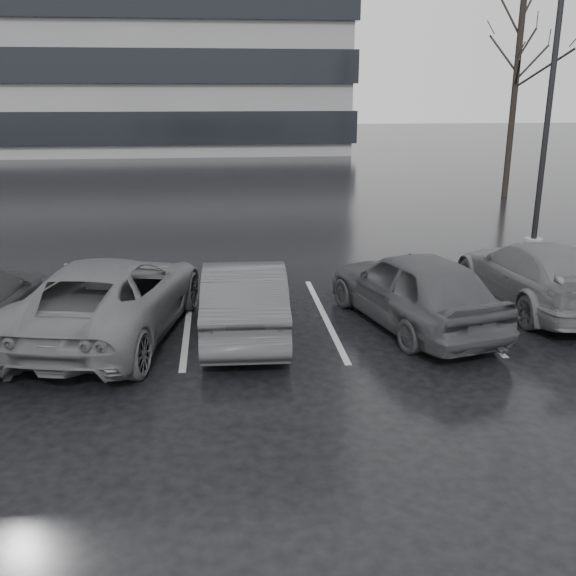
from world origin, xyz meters
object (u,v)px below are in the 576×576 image
(car_west_b, at_px, (110,297))
(car_east, at_px, (535,274))
(car_main, at_px, (414,288))
(car_west_a, at_px, (245,297))
(lamp_post, at_px, (550,95))
(tree_north, at_px, (514,96))

(car_west_b, height_order, car_east, car_west_b)
(car_main, distance_m, car_west_b, 5.84)
(car_west_a, bearing_deg, lamp_post, -142.71)
(car_west_b, xyz_separation_m, tree_north, (14.60, 15.06, 3.50))
(car_main, xyz_separation_m, car_east, (2.97, 0.92, -0.07))
(car_main, relative_size, tree_north, 0.53)
(lamp_post, bearing_deg, car_west_a, -144.72)
(car_west_a, xyz_separation_m, tree_north, (12.07, 15.26, 3.54))
(car_west_b, relative_size, tree_north, 0.63)
(car_west_a, bearing_deg, car_east, -169.22)
(car_west_a, relative_size, car_east, 0.89)
(car_main, height_order, tree_north, tree_north)
(car_east, height_order, tree_north, tree_north)
(lamp_post, bearing_deg, car_east, -116.61)
(car_main, height_order, car_west_a, car_main)
(car_west_b, distance_m, car_east, 8.84)
(lamp_post, distance_m, tree_north, 9.43)
(car_east, distance_m, lamp_post, 7.04)
(car_west_a, height_order, lamp_post, lamp_post)
(car_east, relative_size, tree_north, 0.57)
(tree_north, bearing_deg, car_main, -119.93)
(car_west_b, bearing_deg, car_west_a, -172.77)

